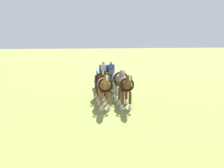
# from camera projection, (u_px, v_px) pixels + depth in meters

# --- Properties ---
(ground_plane) EXTENTS (220.00, 220.00, 0.00)m
(ground_plane) POSITION_uv_depth(u_px,v_px,m) (105.00, 90.00, 24.48)
(ground_plane) COLOR olive
(show_wagon) EXTENTS (5.73, 1.96, 2.55)m
(show_wagon) POSITION_uv_depth(u_px,v_px,m) (106.00, 77.00, 24.13)
(show_wagon) COLOR #2D4C7A
(show_wagon) RESTS_ON ground
(draft_horse_rear_near) EXTENTS (3.14, 1.20, 2.28)m
(draft_horse_rear_near) POSITION_uv_depth(u_px,v_px,m) (119.00, 79.00, 20.69)
(draft_horse_rear_near) COLOR #9E998E
(draft_horse_rear_near) RESTS_ON ground
(draft_horse_rear_off) EXTENTS (3.08, 1.08, 2.26)m
(draft_horse_rear_off) POSITION_uv_depth(u_px,v_px,m) (101.00, 80.00, 20.53)
(draft_horse_rear_off) COLOR #331E14
(draft_horse_rear_off) RESTS_ON ground
(draft_horse_lead_near) EXTENTS (3.05, 1.05, 2.24)m
(draft_horse_lead_near) POSITION_uv_depth(u_px,v_px,m) (125.00, 86.00, 18.12)
(draft_horse_lead_near) COLOR brown
(draft_horse_lead_near) RESTS_ON ground
(draft_horse_lead_off) EXTENTS (3.08, 1.07, 2.25)m
(draft_horse_lead_off) POSITION_uv_depth(u_px,v_px,m) (104.00, 86.00, 17.98)
(draft_horse_lead_off) COLOR brown
(draft_horse_lead_off) RESTS_ON ground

